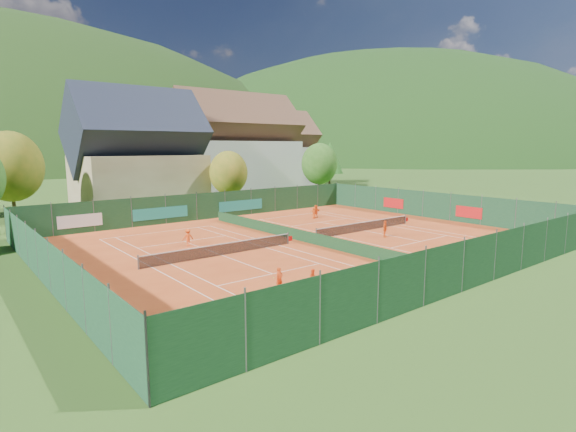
# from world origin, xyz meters

# --- Properties ---
(ground) EXTENTS (600.00, 600.00, 0.00)m
(ground) POSITION_xyz_m (0.00, 0.00, -0.02)
(ground) COLOR #2B4E18
(ground) RESTS_ON ground
(clay_pad) EXTENTS (40.00, 32.00, 0.01)m
(clay_pad) POSITION_xyz_m (0.00, 0.00, 0.01)
(clay_pad) COLOR #B9431B
(clay_pad) RESTS_ON ground
(court_markings_left) EXTENTS (11.03, 23.83, 0.00)m
(court_markings_left) POSITION_xyz_m (-8.00, 0.00, 0.01)
(court_markings_left) COLOR white
(court_markings_left) RESTS_ON ground
(court_markings_right) EXTENTS (11.03, 23.83, 0.00)m
(court_markings_right) POSITION_xyz_m (8.00, 0.00, 0.01)
(court_markings_right) COLOR white
(court_markings_right) RESTS_ON ground
(tennis_net_left) EXTENTS (13.30, 0.10, 1.02)m
(tennis_net_left) POSITION_xyz_m (-7.85, 0.00, 0.51)
(tennis_net_left) COLOR #59595B
(tennis_net_left) RESTS_ON ground
(tennis_net_right) EXTENTS (13.30, 0.10, 1.02)m
(tennis_net_right) POSITION_xyz_m (8.15, 0.00, 0.51)
(tennis_net_right) COLOR #59595B
(tennis_net_right) RESTS_ON ground
(court_divider) EXTENTS (0.03, 28.80, 1.00)m
(court_divider) POSITION_xyz_m (0.00, 0.00, 0.50)
(court_divider) COLOR #13351A
(court_divider) RESTS_ON ground
(fence_north) EXTENTS (40.00, 0.10, 3.00)m
(fence_north) POSITION_xyz_m (-0.46, 15.99, 1.47)
(fence_north) COLOR #163D20
(fence_north) RESTS_ON ground
(fence_south) EXTENTS (40.00, 0.04, 3.00)m
(fence_south) POSITION_xyz_m (0.00, -16.00, 1.50)
(fence_south) COLOR #14371C
(fence_south) RESTS_ON ground
(fence_west) EXTENTS (0.04, 32.00, 3.00)m
(fence_west) POSITION_xyz_m (-20.00, 0.00, 1.50)
(fence_west) COLOR #163C24
(fence_west) RESTS_ON ground
(fence_east) EXTENTS (0.09, 32.00, 3.00)m
(fence_east) POSITION_xyz_m (20.00, 0.05, 1.48)
(fence_east) COLOR #143820
(fence_east) RESTS_ON ground
(chalet) EXTENTS (16.20, 12.00, 16.00)m
(chalet) POSITION_xyz_m (-3.00, 30.00, 6.62)
(chalet) COLOR #C0B187
(chalet) RESTS_ON ground
(hotel_block_a) EXTENTS (21.60, 11.00, 17.25)m
(hotel_block_a) POSITION_xyz_m (16.00, 36.00, 7.38)
(hotel_block_a) COLOR silver
(hotel_block_a) RESTS_ON ground
(hotel_block_b) EXTENTS (17.28, 10.00, 15.50)m
(hotel_block_b) POSITION_xyz_m (30.00, 44.00, 6.62)
(hotel_block_b) COLOR silver
(hotel_block_b) RESTS_ON ground
(tree_west_mid) EXTENTS (6.44, 6.44, 9.78)m
(tree_west_mid) POSITION_xyz_m (-18.00, 26.00, 6.07)
(tree_west_mid) COLOR #402C17
(tree_west_mid) RESTS_ON ground
(tree_center) EXTENTS (5.01, 5.01, 7.60)m
(tree_center) POSITION_xyz_m (6.00, 22.00, 4.72)
(tree_center) COLOR #4D2D1B
(tree_center) RESTS_ON ground
(tree_east_front) EXTENTS (5.72, 5.72, 8.69)m
(tree_east_front) POSITION_xyz_m (24.00, 24.00, 5.39)
(tree_east_front) COLOR #4D2D1B
(tree_east_front) RESTS_ON ground
(tree_east_mid) EXTENTS (5.04, 5.04, 9.00)m
(tree_east_mid) POSITION_xyz_m (34.00, 32.00, 6.06)
(tree_east_mid) COLOR #453118
(tree_east_mid) RESTS_ON ground
(tree_east_back) EXTENTS (7.15, 7.15, 10.86)m
(tree_east_back) POSITION_xyz_m (26.00, 40.00, 6.74)
(tree_east_back) COLOR #422917
(tree_east_back) RESTS_ON ground
(mountain_backdrop) EXTENTS (820.00, 530.00, 242.00)m
(mountain_backdrop) POSITION_xyz_m (28.54, 233.48, -39.64)
(mountain_backdrop) COLOR black
(mountain_backdrop) RESTS_ON ground
(ball_hopper) EXTENTS (0.34, 0.34, 0.80)m
(ball_hopper) POSITION_xyz_m (13.82, -11.97, 0.56)
(ball_hopper) COLOR slate
(ball_hopper) RESTS_ON ground
(loose_ball_0) EXTENTS (0.07, 0.07, 0.07)m
(loose_ball_0) POSITION_xyz_m (-8.51, -7.20, 0.03)
(loose_ball_0) COLOR #CCD833
(loose_ball_0) RESTS_ON ground
(loose_ball_1) EXTENTS (0.07, 0.07, 0.07)m
(loose_ball_1) POSITION_xyz_m (7.37, -8.74, 0.03)
(loose_ball_1) COLOR #CCD833
(loose_ball_1) RESTS_ON ground
(loose_ball_2) EXTENTS (0.07, 0.07, 0.07)m
(loose_ball_2) POSITION_xyz_m (4.19, 6.26, 0.03)
(loose_ball_2) COLOR #CCD833
(loose_ball_2) RESTS_ON ground
(loose_ball_3) EXTENTS (0.07, 0.07, 0.07)m
(loose_ball_3) POSITION_xyz_m (-3.41, 5.61, 0.03)
(loose_ball_3) COLOR #CCD833
(loose_ball_3) RESTS_ON ground
(player_left_near) EXTENTS (0.51, 0.35, 1.34)m
(player_left_near) POSITION_xyz_m (-9.66, -9.28, 0.67)
(player_left_near) COLOR #D54112
(player_left_near) RESTS_ON ground
(player_left_mid) EXTENTS (0.73, 0.66, 1.22)m
(player_left_mid) POSITION_xyz_m (-8.05, -10.40, 0.61)
(player_left_mid) COLOR #F64D15
(player_left_mid) RESTS_ON ground
(player_left_far) EXTENTS (1.02, 0.70, 1.45)m
(player_left_far) POSITION_xyz_m (-8.52, 4.62, 0.73)
(player_left_far) COLOR #F85216
(player_left_far) RESTS_ON ground
(player_right_near) EXTENTS (0.97, 0.73, 1.53)m
(player_right_near) POSITION_xyz_m (7.02, -3.27, 0.77)
(player_right_near) COLOR #E95614
(player_right_near) RESTS_ON ground
(player_right_far_a) EXTENTS (0.73, 0.60, 1.29)m
(player_right_far_a) POSITION_xyz_m (9.18, 8.72, 0.64)
(player_right_far_a) COLOR #E04E13
(player_right_far_a) RESTS_ON ground
(player_right_far_b) EXTENTS (1.39, 0.45, 1.50)m
(player_right_far_b) POSITION_xyz_m (9.73, 9.01, 0.75)
(player_right_far_b) COLOR #E35214
(player_right_far_b) RESTS_ON ground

